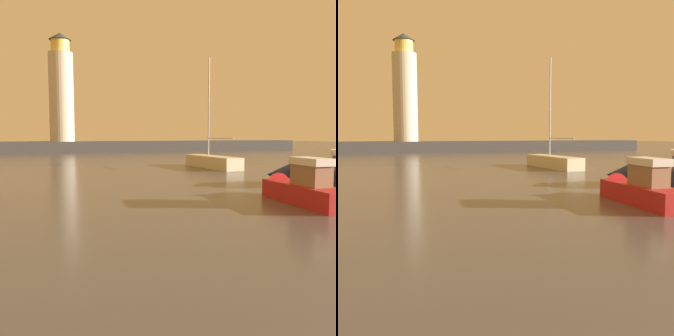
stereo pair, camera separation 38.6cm
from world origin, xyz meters
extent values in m
plane|color=#4C4742|center=(0.00, 33.32, 0.00)|extent=(220.00, 220.00, 0.00)
cube|color=#423F3D|center=(0.00, 66.64, 0.90)|extent=(87.65, 5.34, 1.80)
cylinder|color=beige|center=(-1.86, 66.64, 9.40)|extent=(4.16, 4.16, 15.20)
cylinder|color=#F2CC59|center=(-1.86, 66.64, 18.07)|extent=(3.12, 3.12, 2.13)
cone|color=#33383D|center=(-1.86, 66.64, 19.74)|extent=(3.74, 3.74, 1.22)
cube|color=#B21E1E|center=(6.39, 12.81, 0.43)|extent=(1.62, 4.84, 0.85)
cone|color=#B21E1E|center=(6.49, 15.56, 0.47)|extent=(1.44, 1.35, 1.39)
cube|color=#8C6647|center=(6.38, 12.46, 1.30)|extent=(0.95, 1.74, 0.89)
cube|color=silver|center=(6.38, 12.46, 1.90)|extent=(1.05, 1.91, 0.31)
cube|color=#1E284C|center=(11.94, 17.06, 0.47)|extent=(5.25, 4.90, 0.93)
cone|color=#1E284C|center=(9.59, 19.08, 0.51)|extent=(2.58, 2.59, 1.89)
cube|color=beige|center=(10.00, 30.20, 0.54)|extent=(2.61, 7.42, 1.08)
cylinder|color=#B7B7BC|center=(9.91, 30.92, 5.56)|extent=(0.12, 0.12, 8.97)
cylinder|color=#B7B7BC|center=(10.15, 28.93, 2.69)|extent=(0.56, 3.98, 0.09)
camera|label=1|loc=(-4.27, -0.53, 3.04)|focal=39.41mm
camera|label=2|loc=(-3.90, -0.64, 3.04)|focal=39.41mm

